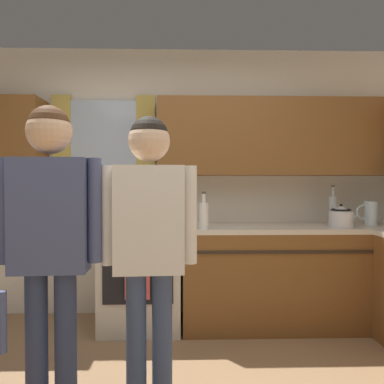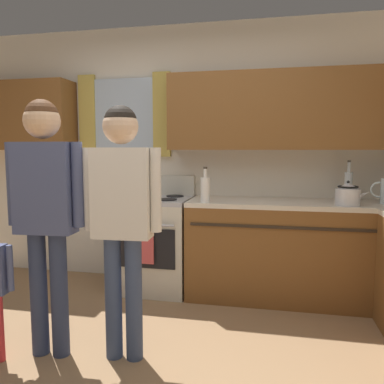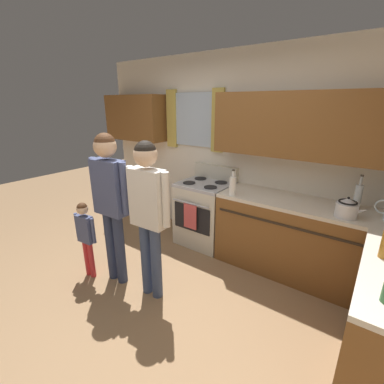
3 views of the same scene
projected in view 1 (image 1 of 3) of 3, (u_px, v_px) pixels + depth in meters
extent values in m
cube|color=silver|center=(172.00, 182.00, 3.48)|extent=(4.60, 0.10, 2.60)
cube|color=silver|center=(104.00, 139.00, 3.38)|extent=(0.64, 0.03, 0.75)
cube|color=gold|center=(61.00, 139.00, 3.36)|extent=(0.18, 0.04, 0.85)
cube|color=gold|center=(146.00, 139.00, 3.38)|extent=(0.18, 0.04, 0.85)
cube|color=brown|center=(286.00, 138.00, 3.29)|extent=(2.42, 0.32, 0.71)
cube|color=brown|center=(303.00, 277.00, 3.17)|extent=(2.19, 0.62, 0.86)
cube|color=beige|center=(303.00, 228.00, 3.16)|extent=(2.19, 0.62, 0.04)
cube|color=#2D2319|center=(316.00, 252.00, 2.85)|extent=(2.07, 0.01, 0.02)
cube|color=beige|center=(142.00, 278.00, 3.13)|extent=(0.69, 0.62, 0.86)
cube|color=black|center=(138.00, 282.00, 2.82)|extent=(0.57, 0.01, 0.36)
cylinder|color=#ADADB2|center=(137.00, 256.00, 2.79)|extent=(0.57, 0.02, 0.02)
cube|color=#ADADB2|center=(142.00, 228.00, 3.12)|extent=(0.69, 0.62, 0.04)
cube|color=beige|center=(146.00, 213.00, 3.39)|extent=(0.69, 0.08, 0.20)
cylinder|color=black|center=(120.00, 227.00, 2.98)|extent=(0.17, 0.17, 0.01)
cylinder|color=black|center=(161.00, 227.00, 2.99)|extent=(0.17, 0.17, 0.01)
cylinder|color=black|center=(126.00, 224.00, 3.25)|extent=(0.17, 0.17, 0.01)
cylinder|color=black|center=(163.00, 224.00, 3.26)|extent=(0.17, 0.17, 0.01)
cube|color=#CC4C4C|center=(137.00, 279.00, 2.78)|extent=(0.20, 0.02, 0.34)
cylinder|color=silver|center=(333.00, 210.00, 3.29)|extent=(0.07, 0.07, 0.26)
cylinder|color=silver|center=(333.00, 192.00, 3.29)|extent=(0.03, 0.03, 0.09)
cylinder|color=#3F382D|center=(333.00, 186.00, 3.29)|extent=(0.03, 0.03, 0.02)
cylinder|color=white|center=(204.00, 216.00, 2.90)|extent=(0.08, 0.08, 0.22)
cylinder|color=white|center=(204.00, 198.00, 2.90)|extent=(0.03, 0.03, 0.08)
cylinder|color=#3F382D|center=(204.00, 193.00, 2.90)|extent=(0.03, 0.03, 0.02)
cylinder|color=silver|center=(341.00, 220.00, 3.00)|extent=(0.20, 0.20, 0.14)
cone|color=silver|center=(341.00, 209.00, 3.00)|extent=(0.18, 0.18, 0.05)
sphere|color=black|center=(341.00, 205.00, 3.00)|extent=(0.02, 0.02, 0.02)
cone|color=silver|center=(356.00, 216.00, 3.00)|extent=(0.09, 0.04, 0.07)
torus|color=black|center=(341.00, 210.00, 3.00)|extent=(0.17, 0.17, 0.02)
cylinder|color=silver|center=(371.00, 213.00, 3.16)|extent=(0.11, 0.11, 0.22)
torus|color=silver|center=(363.00, 212.00, 3.16)|extent=(0.14, 0.02, 0.14)
cylinder|color=#2D3856|center=(66.00, 351.00, 1.80)|extent=(0.11, 0.11, 0.82)
cylinder|color=#2D3856|center=(37.00, 352.00, 1.78)|extent=(0.11, 0.11, 0.82)
cube|color=#47517A|center=(50.00, 215.00, 1.77)|extent=(0.39, 0.18, 0.58)
cylinder|color=#47517A|center=(95.00, 210.00, 1.79)|extent=(0.07, 0.07, 0.54)
cylinder|color=#47517A|center=(5.00, 211.00, 1.76)|extent=(0.07, 0.07, 0.54)
sphere|color=#DBAD84|center=(49.00, 132.00, 1.77)|extent=(0.23, 0.23, 0.23)
sphere|color=#4C2D19|center=(49.00, 126.00, 1.76)|extent=(0.21, 0.21, 0.21)
cylinder|color=#38476B|center=(163.00, 347.00, 1.86)|extent=(0.11, 0.11, 0.80)
cylinder|color=#38476B|center=(136.00, 347.00, 1.85)|extent=(0.11, 0.11, 0.80)
cube|color=white|center=(149.00, 219.00, 1.84)|extent=(0.38, 0.18, 0.57)
cylinder|color=white|center=(190.00, 215.00, 1.86)|extent=(0.07, 0.07, 0.52)
cylinder|color=white|center=(107.00, 215.00, 1.83)|extent=(0.07, 0.07, 0.52)
sphere|color=beige|center=(149.00, 141.00, 1.84)|extent=(0.22, 0.22, 0.22)
sphere|color=black|center=(149.00, 136.00, 1.83)|extent=(0.20, 0.20, 0.20)
cylinder|color=#47517A|center=(3.00, 322.00, 1.65)|extent=(0.04, 0.04, 0.29)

